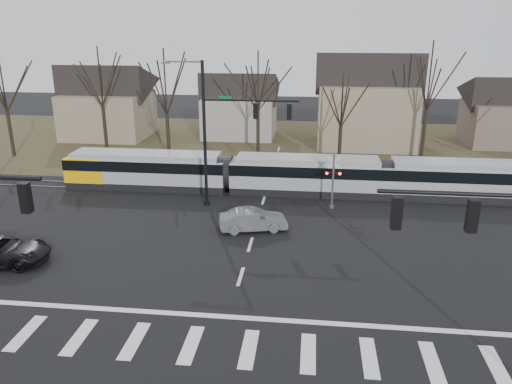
# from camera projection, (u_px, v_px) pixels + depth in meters

# --- Properties ---
(ground) EXTENTS (140.00, 140.00, 0.00)m
(ground) POSITION_uv_depth(u_px,v_px,m) (235.00, 296.00, 24.09)
(ground) COLOR black
(grass_verge) EXTENTS (140.00, 28.00, 0.01)m
(grass_verge) POSITION_uv_depth(u_px,v_px,m) (280.00, 145.00, 54.20)
(grass_verge) COLOR #38331E
(grass_verge) RESTS_ON ground
(crosswalk) EXTENTS (27.00, 2.60, 0.01)m
(crosswalk) POSITION_uv_depth(u_px,v_px,m) (220.00, 347.00, 20.33)
(crosswalk) COLOR silver
(crosswalk) RESTS_ON ground
(stop_line) EXTENTS (28.00, 0.35, 0.01)m
(stop_line) POSITION_uv_depth(u_px,v_px,m) (229.00, 317.00, 22.40)
(stop_line) COLOR silver
(stop_line) RESTS_ON ground
(lane_dashes) EXTENTS (0.18, 30.00, 0.01)m
(lane_dashes) POSITION_uv_depth(u_px,v_px,m) (266.00, 191.00, 39.15)
(lane_dashes) COLOR silver
(lane_dashes) RESTS_ON ground
(rail_pair) EXTENTS (90.00, 1.52, 0.06)m
(rail_pair) POSITION_uv_depth(u_px,v_px,m) (266.00, 192.00, 38.95)
(rail_pair) COLOR #59595E
(rail_pair) RESTS_ON ground
(tram) EXTENTS (37.60, 2.79, 2.85)m
(tram) POSITION_uv_depth(u_px,v_px,m) (305.00, 174.00, 38.33)
(tram) COLOR gray
(tram) RESTS_ON ground
(sedan) EXTENTS (3.52, 4.97, 1.40)m
(sedan) POSITION_uv_depth(u_px,v_px,m) (253.00, 220.00, 31.59)
(sedan) COLOR slate
(sedan) RESTS_ON ground
(signal_pole_far) EXTENTS (9.28, 0.44, 10.20)m
(signal_pole_far) POSITION_uv_depth(u_px,v_px,m) (227.00, 128.00, 34.29)
(signal_pole_far) COLOR black
(signal_pole_far) RESTS_ON ground
(rail_crossing_signal) EXTENTS (1.08, 0.36, 4.00)m
(rail_crossing_signal) POSITION_uv_depth(u_px,v_px,m) (333.00, 183.00, 34.99)
(rail_crossing_signal) COLOR #59595B
(rail_crossing_signal) RESTS_ON ground
(tree_row) EXTENTS (59.20, 7.20, 10.00)m
(tree_row) POSITION_uv_depth(u_px,v_px,m) (298.00, 108.00, 46.74)
(tree_row) COLOR black
(tree_row) RESTS_ON ground
(house_a) EXTENTS (9.72, 8.64, 8.60)m
(house_a) POSITION_uv_depth(u_px,v_px,m) (107.00, 98.00, 56.81)
(house_a) COLOR #80725D
(house_a) RESTS_ON ground
(house_b) EXTENTS (8.64, 7.56, 7.65)m
(house_b) POSITION_uv_depth(u_px,v_px,m) (240.00, 102.00, 57.23)
(house_b) COLOR gray
(house_b) RESTS_ON ground
(house_c) EXTENTS (10.80, 8.64, 10.10)m
(house_c) POSITION_uv_depth(u_px,v_px,m) (367.00, 96.00, 52.49)
(house_c) COLOR #80725D
(house_c) RESTS_ON ground
(house_d) EXTENTS (8.64, 7.56, 7.65)m
(house_d) POSITION_uv_depth(u_px,v_px,m) (507.00, 108.00, 53.16)
(house_d) COLOR brown
(house_d) RESTS_ON ground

